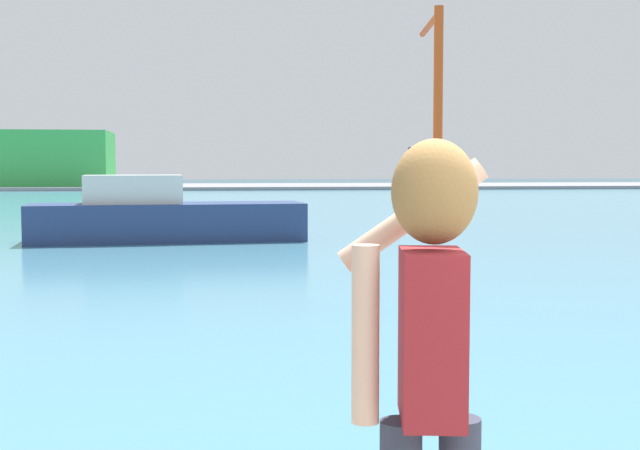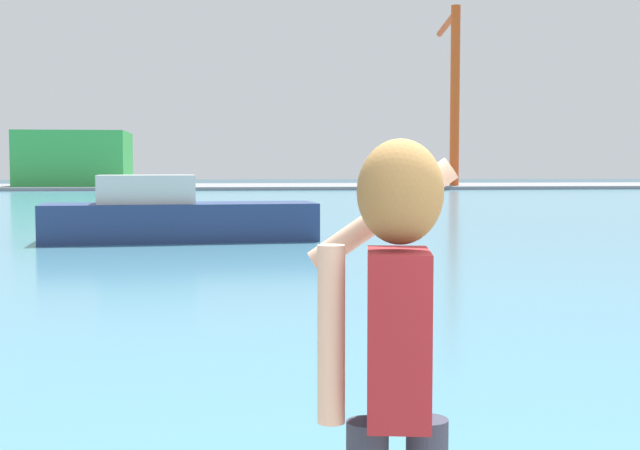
% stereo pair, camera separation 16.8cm
% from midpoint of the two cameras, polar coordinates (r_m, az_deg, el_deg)
% --- Properties ---
extents(ground_plane, '(220.00, 220.00, 0.00)m').
position_cam_midpoint_polar(ground_plane, '(51.86, -6.23, 1.33)').
color(ground_plane, '#334751').
extents(harbor_water, '(140.00, 100.00, 0.02)m').
position_cam_midpoint_polar(harbor_water, '(53.86, -6.30, 1.43)').
color(harbor_water, teal).
rests_on(harbor_water, ground_plane).
extents(far_shore_dock, '(140.00, 20.00, 0.36)m').
position_cam_midpoint_polar(far_shore_dock, '(93.82, -7.07, 2.58)').
color(far_shore_dock, gray).
rests_on(far_shore_dock, ground_plane).
extents(person_photographer, '(0.53, 0.56, 1.74)m').
position_cam_midpoint_polar(person_photographer, '(2.81, 5.60, -8.10)').
color(person_photographer, '#2D3342').
rests_on(person_photographer, quay_promenade).
extents(boat_moored, '(8.56, 3.02, 2.06)m').
position_cam_midpoint_polar(boat_moored, '(26.82, -10.74, 0.55)').
color(boat_moored, navy).
rests_on(boat_moored, harbor_water).
extents(warehouse_left, '(11.06, 10.08, 5.70)m').
position_cam_midpoint_polar(warehouse_left, '(93.55, -17.33, 4.28)').
color(warehouse_left, green).
rests_on(warehouse_left, far_shore_dock).
extents(port_crane, '(2.77, 14.40, 19.02)m').
position_cam_midpoint_polar(port_crane, '(94.11, 7.76, 9.89)').
color(port_crane, '#D84C19').
rests_on(port_crane, far_shore_dock).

